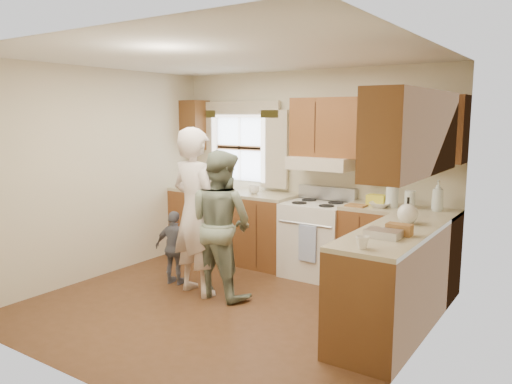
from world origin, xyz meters
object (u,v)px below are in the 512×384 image
Objects in this scene: woman_right at (221,224)px; child at (175,248)px; stove at (317,238)px; woman_left at (196,212)px.

woman_right reaches higher than child.
stove is 1.58m from woman_left.
child is at bearing -3.07° from woman_left.
woman_left is at bearing -122.66° from stove.
child is at bearing -135.70° from stove.
woman_left is 0.63m from child.
child is (-0.40, 0.09, -0.48)m from woman_left.
woman_left is at bearing 155.54° from child.
woman_left is 2.12× the size of child.
stove reaches higher than child.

